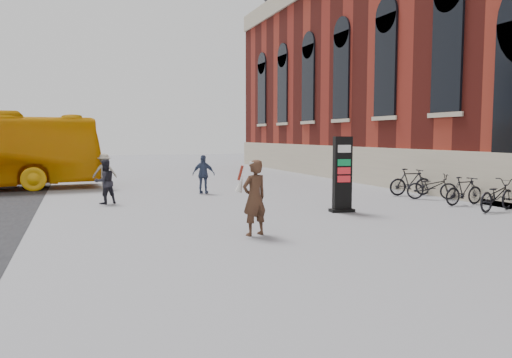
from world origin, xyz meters
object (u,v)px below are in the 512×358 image
object	(u,v)px
woman	(254,197)
bike_5	(464,191)
pedestrian_c	(204,174)
pedestrian_b	(105,172)
pedestrian_a	(105,182)
info_pylon	(342,174)
bike_4	(497,195)
bike_7	(411,182)
bike_6	(432,187)

from	to	relation	value
woman	bike_5	bearing A→B (deg)	178.78
pedestrian_c	pedestrian_b	bearing A→B (deg)	-12.10
pedestrian_a	info_pylon	bearing A→B (deg)	125.04
pedestrian_c	bike_4	world-z (taller)	pedestrian_c
woman	bike_4	size ratio (longest dim) A/B	0.94
pedestrian_c	bike_7	bearing A→B (deg)	-176.97
bike_5	bike_7	size ratio (longest dim) A/B	0.91
info_pylon	pedestrian_b	xyz separation A→B (m)	(-6.59, 9.28, -0.38)
bike_7	info_pylon	bearing A→B (deg)	129.57
pedestrian_c	bike_6	distance (m)	8.86
info_pylon	bike_4	bearing A→B (deg)	-11.05
woman	pedestrian_b	xyz separation A→B (m)	(-2.81, 11.80, -0.14)
bike_5	info_pylon	bearing A→B (deg)	85.28
pedestrian_a	bike_4	size ratio (longest dim) A/B	0.80
woman	bike_5	size ratio (longest dim) A/B	1.11
pedestrian_c	bike_5	bearing A→B (deg)	167.44
info_pylon	pedestrian_c	world-z (taller)	info_pylon
pedestrian_b	woman	bearing A→B (deg)	106.66
pedestrian_b	info_pylon	bearing A→B (deg)	128.65
woman	bike_6	world-z (taller)	woman
bike_4	bike_7	world-z (taller)	bike_7
pedestrian_a	pedestrian_b	xyz separation A→B (m)	(0.23, 4.91, 0.02)
bike_6	bike_7	world-z (taller)	bike_7
bike_4	pedestrian_a	bearing A→B (deg)	46.13
info_pylon	bike_7	world-z (taller)	info_pylon
woman	pedestrian_c	xyz separation A→B (m)	(0.91, 8.75, -0.13)
pedestrian_b	bike_4	size ratio (longest dim) A/B	0.82
bike_6	pedestrian_b	bearing A→B (deg)	80.31
woman	pedestrian_b	size ratio (longest dim) A/B	1.15
info_pylon	bike_5	xyz separation A→B (m)	(4.66, -0.07, -0.68)
bike_7	bike_4	bearing A→B (deg)	-171.61
info_pylon	pedestrian_a	size ratio (longest dim) A/B	1.52
pedestrian_a	pedestrian_b	size ratio (longest dim) A/B	0.98
bike_5	bike_7	bearing A→B (deg)	-3.81
pedestrian_c	bike_7	world-z (taller)	pedestrian_c
pedestrian_a	bike_4	bearing A→B (deg)	130.66
pedestrian_b	bike_5	size ratio (longest dim) A/B	0.97
pedestrian_b	pedestrian_c	xyz separation A→B (m)	(3.72, -3.06, 0.00)
bike_7	woman	bearing A→B (deg)	130.72
woman	bike_7	distance (m)	10.00
info_pylon	bike_6	xyz separation A→B (m)	(4.66, 1.57, -0.69)
info_pylon	pedestrian_b	bearing A→B (deg)	131.98
info_pylon	pedestrian_c	distance (m)	6.86
pedestrian_b	bike_4	bearing A→B (deg)	139.55
info_pylon	bike_5	size ratio (longest dim) A/B	1.44
pedestrian_a	bike_7	size ratio (longest dim) A/B	0.86
woman	bike_4	xyz separation A→B (m)	(8.44, 1.04, -0.42)
bike_4	pedestrian_b	bearing A→B (deg)	29.39
pedestrian_c	bike_5	size ratio (longest dim) A/B	0.97
pedestrian_c	bike_6	size ratio (longest dim) A/B	0.87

